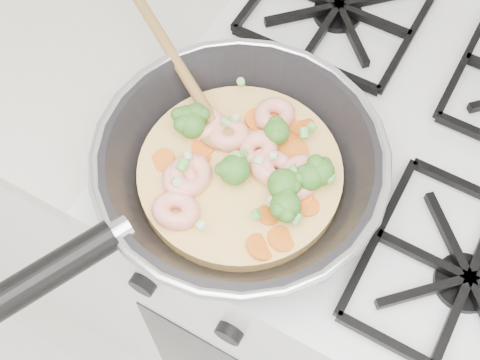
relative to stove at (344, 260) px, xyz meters
The scene contains 3 objects.
stove is the anchor object (origin of this frame).
counter_left 0.80m from the stove, behind, with size 1.00×0.60×0.90m.
skillet 0.55m from the stove, 127.42° to the right, with size 0.47×0.49×0.09m.
Camera 1 is at (0.05, 1.21, 1.59)m, focal length 47.37 mm.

